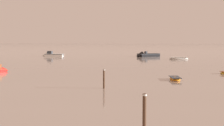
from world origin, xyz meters
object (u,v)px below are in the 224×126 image
at_px(motorboat_moored_0, 51,55).
at_px(rowboat_moored_5, 175,79).
at_px(mooring_post_near, 144,115).
at_px(mooring_post_left, 104,79).
at_px(rowboat_moored_6, 179,58).
at_px(motorboat_moored_1, 145,56).

distance_m(motorboat_moored_0, rowboat_moored_5, 59.10).
relative_size(motorboat_moored_0, mooring_post_near, 2.77).
bearing_deg(mooring_post_left, motorboat_moored_0, 116.33).
bearing_deg(motorboat_moored_0, mooring_post_left, 110.32).
xyz_separation_m(motorboat_moored_0, rowboat_moored_6, (34.04, -6.74, -0.14)).
distance_m(motorboat_moored_0, rowboat_moored_6, 34.70).
height_order(mooring_post_near, mooring_post_left, mooring_post_near).
xyz_separation_m(motorboat_moored_0, mooring_post_left, (27.83, -56.23, 0.50)).
bearing_deg(rowboat_moored_5, rowboat_moored_6, -10.35).
distance_m(motorboat_moored_1, mooring_post_left, 59.32).
bearing_deg(motorboat_moored_0, mooring_post_near, 109.13).
bearing_deg(motorboat_moored_1, motorboat_moored_0, -32.02).
height_order(motorboat_moored_1, mooring_post_near, mooring_post_near).
bearing_deg(rowboat_moored_6, motorboat_moored_0, -23.49).
bearing_deg(mooring_post_near, rowboat_moored_6, 89.15).
relative_size(rowboat_moored_6, mooring_post_left, 2.33).
bearing_deg(mooring_post_near, mooring_post_left, 110.23).
distance_m(rowboat_moored_6, mooring_post_left, 49.88).
distance_m(rowboat_moored_6, mooring_post_near, 63.79).
relative_size(mooring_post_near, mooring_post_left, 1.09).
distance_m(motorboat_moored_1, mooring_post_near, 73.97).
relative_size(motorboat_moored_0, rowboat_moored_5, 1.85).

